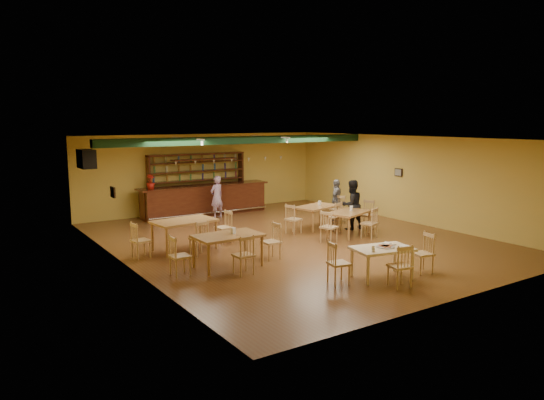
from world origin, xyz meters
TOP-DOWN VIEW (x-y plane):
  - floor at (0.00, 0.00)m, footprint 12.00×12.00m
  - ceiling_beam at (0.00, 2.80)m, footprint 10.00×0.30m
  - track_rail_left at (-1.80, 3.40)m, footprint 0.05×2.50m
  - track_rail_right at (1.40, 3.40)m, footprint 0.05×2.50m
  - ac_unit at (-4.80, 4.20)m, footprint 0.34×0.70m
  - picture_left at (-4.97, 1.00)m, footprint 0.04×0.34m
  - picture_right at (4.97, 0.50)m, footprint 0.04×0.34m
  - bar_counter at (-0.37, 5.15)m, footprint 5.08×0.85m
  - back_bar_hutch at (-0.37, 5.78)m, footprint 3.93×0.40m
  - poinsettia at (-2.46, 5.15)m, footprint 0.37×0.37m
  - dining_table_a at (-3.17, 0.64)m, footprint 1.76×1.17m
  - dining_table_b at (1.68, 0.96)m, footprint 1.64×1.21m
  - dining_table_c at (-2.97, -1.47)m, footprint 1.61×0.98m
  - dining_table_d at (1.82, -0.44)m, footprint 1.70×1.34m
  - near_table at (-0.49, -4.15)m, footprint 1.46×1.10m
  - pizza_tray at (-0.39, -4.15)m, footprint 0.54×0.54m
  - parmesan_shaker at (-0.91, -4.29)m, footprint 0.09×0.09m
  - napkin_stack at (-0.16, -3.96)m, footprint 0.24×0.21m
  - pizza_server at (-0.25, -4.10)m, footprint 0.33×0.22m
  - side_plate at (0.03, -4.34)m, footprint 0.26×0.26m
  - patron_bar at (-0.29, 4.33)m, footprint 0.64×0.50m
  - patron_right_a at (2.48, 0.16)m, footprint 0.83×0.67m
  - patron_right_b at (3.02, 1.56)m, footprint 0.92×0.78m

SIDE VIEW (x-z plane):
  - floor at x=0.00m, z-range 0.00..0.00m
  - near_table at x=-0.49m, z-range 0.00..0.70m
  - dining_table_b at x=1.68m, z-range 0.00..0.73m
  - dining_table_d at x=1.82m, z-range 0.00..0.75m
  - dining_table_c at x=-2.97m, z-range 0.00..0.80m
  - dining_table_a at x=-3.17m, z-range 0.00..0.83m
  - bar_counter at x=-0.37m, z-range 0.00..1.13m
  - side_plate at x=0.03m, z-range 0.70..0.72m
  - pizza_tray at x=-0.39m, z-range 0.70..0.72m
  - napkin_stack at x=-0.16m, z-range 0.70..0.73m
  - pizza_server at x=-0.25m, z-range 0.72..0.72m
  - patron_right_b at x=3.02m, z-range 0.00..1.48m
  - parmesan_shaker at x=-0.91m, z-range 0.70..0.81m
  - patron_bar at x=-0.29m, z-range 0.00..1.54m
  - patron_right_a at x=2.48m, z-range 0.00..1.62m
  - back_bar_hutch at x=-0.37m, z-range 0.00..2.28m
  - poinsettia at x=-2.46m, z-range 1.13..1.65m
  - picture_left at x=-4.97m, z-range 1.56..1.84m
  - picture_right at x=4.97m, z-range 1.56..1.84m
  - ac_unit at x=-4.80m, z-range 2.11..2.59m
  - ceiling_beam at x=0.00m, z-range 2.75..3.00m
  - track_rail_left at x=-1.80m, z-range 2.92..2.96m
  - track_rail_right at x=1.40m, z-range 2.92..2.96m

